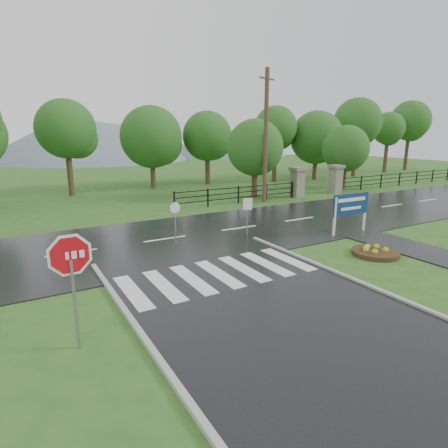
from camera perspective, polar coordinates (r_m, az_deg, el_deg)
ground at (r=9.34m, az=15.14°, el=-17.35°), size 120.00×120.00×0.00m
main_road at (r=17.24m, az=-9.00°, el=-2.42°), size 90.00×8.00×0.04m
walkway at (r=17.87m, az=25.45°, el=-3.04°), size 2.20×11.00×0.04m
crosswalk at (r=12.91m, az=-0.82°, el=-7.56°), size 6.50×2.80×0.02m
pillar_west at (r=28.83m, az=11.13°, el=6.38°), size 1.00×1.00×2.24m
pillar_east at (r=31.59m, az=16.65°, el=6.69°), size 1.00×1.00×2.24m
fence_west at (r=25.76m, az=2.22°, el=4.75°), size 9.58×0.08×1.20m
fence_east at (r=40.11m, az=27.31°, el=6.50°), size 20.58×0.08×1.20m
hills at (r=73.95m, az=-21.70°, el=-3.16°), size 102.00×48.00×48.00m
treeline at (r=30.65m, az=-16.85°, el=4.25°), size 83.20×5.20×10.00m
stop_sign at (r=8.71m, az=-22.27°, el=-5.94°), size 1.27×0.11×2.85m
estate_billboard at (r=18.75m, az=18.76°, el=2.56°), size 2.24×0.11×1.96m
flower_bed at (r=16.11m, az=22.09°, el=-3.94°), size 1.83×1.83×0.37m
reg_sign_small at (r=16.77m, az=3.60°, el=2.13°), size 0.42×0.10×1.92m
reg_sign_round at (r=15.72m, az=-7.45°, el=0.82°), size 0.45×0.07×1.95m
utility_pole_east at (r=26.06m, az=6.37°, el=13.13°), size 1.52×0.60×8.86m
entrance_tree_left at (r=28.02m, az=4.76°, el=11.49°), size 4.14×4.14×5.76m
entrance_tree_right at (r=34.30m, az=18.04°, el=10.83°), size 3.97×3.97×5.40m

